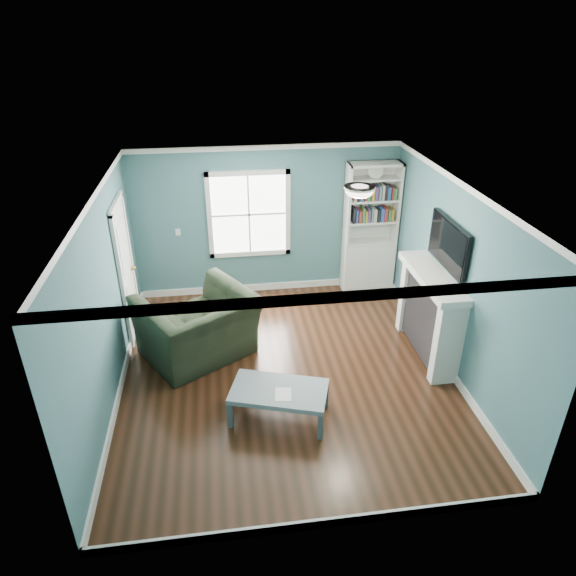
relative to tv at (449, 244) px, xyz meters
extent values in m
plane|color=black|center=(-2.20, -0.20, -1.72)|extent=(5.00, 5.00, 0.00)
plane|color=#406C7A|center=(-2.20, 2.30, -0.43)|extent=(4.50, 0.00, 4.50)
plane|color=#406C7A|center=(-2.20, -2.70, -0.43)|extent=(4.50, 0.00, 4.50)
plane|color=#406C7A|center=(-4.45, -0.20, -0.43)|extent=(0.00, 5.00, 5.00)
plane|color=#406C7A|center=(0.05, -0.20, -0.43)|extent=(0.00, 5.00, 5.00)
plane|color=white|center=(-2.20, -0.20, 0.88)|extent=(5.00, 5.00, 0.00)
cube|color=white|center=(-2.20, 2.28, -1.66)|extent=(4.50, 0.03, 0.12)
cube|color=white|center=(-2.20, -2.69, -1.66)|extent=(4.50, 0.03, 0.12)
cube|color=white|center=(-4.44, -0.20, -1.66)|extent=(0.03, 5.00, 0.12)
cube|color=white|center=(0.03, -0.20, -1.66)|extent=(0.03, 5.00, 0.12)
cube|color=white|center=(-2.20, 2.28, 0.84)|extent=(4.50, 0.04, 0.08)
cube|color=white|center=(-2.20, -2.68, 0.84)|extent=(4.50, 0.04, 0.08)
cube|color=white|center=(-4.43, -0.20, 0.84)|extent=(0.04, 5.00, 0.08)
cube|color=white|center=(0.03, -0.20, 0.84)|extent=(0.04, 5.00, 0.08)
cube|color=white|center=(-2.50, 2.29, -0.27)|extent=(1.24, 0.01, 1.34)
cube|color=white|center=(-3.16, 2.28, -0.27)|extent=(0.08, 0.06, 1.50)
cube|color=white|center=(-1.84, 2.28, -0.27)|extent=(0.08, 0.06, 1.50)
cube|color=white|center=(-2.50, 2.28, -0.98)|extent=(1.40, 0.06, 0.08)
cube|color=white|center=(-2.50, 2.28, 0.44)|extent=(1.40, 0.06, 0.08)
cube|color=white|center=(-2.50, 2.28, -0.27)|extent=(1.24, 0.03, 0.03)
cube|color=white|center=(-2.50, 2.28, -0.27)|extent=(0.03, 0.03, 1.34)
cube|color=silver|center=(-0.43, 2.10, -1.27)|extent=(0.90, 0.35, 0.90)
cube|color=silver|center=(-0.86, 2.10, -0.12)|extent=(0.04, 0.35, 1.40)
cube|color=silver|center=(0.00, 2.10, -0.12)|extent=(0.04, 0.35, 1.40)
cube|color=silver|center=(-0.43, 2.26, -0.12)|extent=(0.90, 0.02, 1.40)
cube|color=silver|center=(-0.43, 2.10, 0.55)|extent=(0.90, 0.35, 0.04)
cube|color=silver|center=(-0.43, 2.10, -0.80)|extent=(0.84, 0.33, 0.03)
cube|color=silver|center=(-0.43, 2.10, -0.42)|extent=(0.84, 0.33, 0.03)
cube|color=silver|center=(-0.43, 2.10, -0.04)|extent=(0.84, 0.33, 0.03)
cube|color=silver|center=(-0.43, 2.10, 0.32)|extent=(0.84, 0.33, 0.03)
cube|color=black|center=(-0.43, 2.08, -0.30)|extent=(0.70, 0.25, 0.22)
cube|color=#264C8C|center=(-0.43, 2.08, 0.08)|extent=(0.70, 0.25, 0.22)
cylinder|color=beige|center=(-0.43, 2.05, 0.46)|extent=(0.26, 0.06, 0.26)
cube|color=black|center=(-0.11, 0.00, -1.12)|extent=(0.30, 1.20, 1.10)
cube|color=black|center=(-0.13, 0.00, -1.32)|extent=(0.22, 0.65, 0.70)
cube|color=silver|center=(-0.13, -0.67, -1.12)|extent=(0.36, 0.16, 1.20)
cube|color=silver|center=(-0.13, 0.67, -1.12)|extent=(0.36, 0.16, 1.20)
cube|color=silver|center=(-0.15, 0.00, -0.47)|extent=(0.44, 1.58, 0.10)
cube|color=black|center=(0.00, 0.00, 0.00)|extent=(0.06, 1.10, 0.65)
cube|color=silver|center=(-4.43, 1.20, -0.70)|extent=(0.04, 0.80, 2.05)
cube|color=white|center=(-4.42, 0.75, -0.70)|extent=(0.05, 0.08, 2.13)
cube|color=white|center=(-4.42, 1.65, -0.70)|extent=(0.05, 0.08, 2.13)
cube|color=white|center=(-4.42, 1.20, 0.36)|extent=(0.05, 0.98, 0.08)
sphere|color=#BF8C3F|center=(-4.37, 1.50, -0.77)|extent=(0.07, 0.07, 0.07)
ellipsoid|color=white|center=(-1.30, -0.10, 0.82)|extent=(0.34, 0.34, 0.15)
cylinder|color=white|center=(-1.30, -0.10, 0.86)|extent=(0.38, 0.38, 0.03)
cube|color=white|center=(-3.70, 2.28, -0.52)|extent=(0.08, 0.01, 0.12)
imported|color=black|center=(-3.39, 0.40, -1.08)|extent=(1.77, 1.60, 1.30)
cube|color=#444D52|center=(-3.02, -1.16, -1.55)|extent=(0.08, 0.08, 0.36)
cube|color=#444D52|center=(-1.98, -1.50, -1.55)|extent=(0.08, 0.08, 0.36)
cube|color=#444D52|center=(-2.85, -0.63, -1.55)|extent=(0.08, 0.08, 0.36)
cube|color=#444D52|center=(-1.81, -0.96, -1.55)|extent=(0.08, 0.08, 0.36)
cube|color=slate|center=(-2.41, -1.06, -1.34)|extent=(1.29, 0.96, 0.06)
cube|color=white|center=(-2.38, -1.16, -1.30)|extent=(0.22, 0.27, 0.00)
camera|label=1|loc=(-2.98, -5.92, 2.68)|focal=32.00mm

